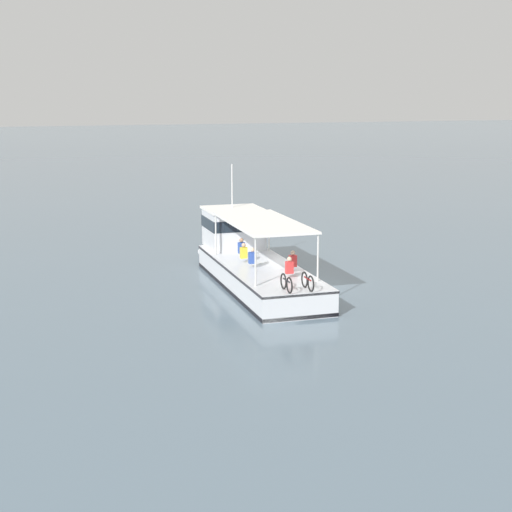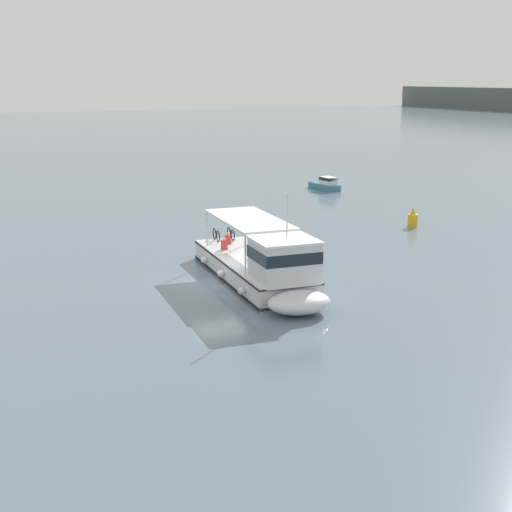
{
  "view_description": "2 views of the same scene",
  "coord_description": "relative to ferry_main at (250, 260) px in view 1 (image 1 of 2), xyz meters",
  "views": [
    {
      "loc": [
        -31.87,
        14.24,
        8.7
      ],
      "look_at": [
        0.57,
        1.92,
        1.4
      ],
      "focal_mm": 53.58,
      "sensor_mm": 36.0,
      "label": 1
    },
    {
      "loc": [
        33.65,
        -12.66,
        10.39
      ],
      "look_at": [
        0.57,
        1.92,
        1.4
      ],
      "focal_mm": 50.47,
      "sensor_mm": 36.0,
      "label": 2
    }
  ],
  "objects": [
    {
      "name": "ground_plane",
      "position": [
        -1.58,
        -1.85,
        -1.02
      ],
      "size": [
        400.0,
        400.0,
        0.0
      ],
      "primitive_type": "plane",
      "color": "slate"
    },
    {
      "name": "ferry_main",
      "position": [
        0.0,
        0.0,
        0.0
      ],
      "size": [
        12.98,
        4.12,
        5.32
      ],
      "color": "silver",
      "rests_on": "ground"
    }
  ]
}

